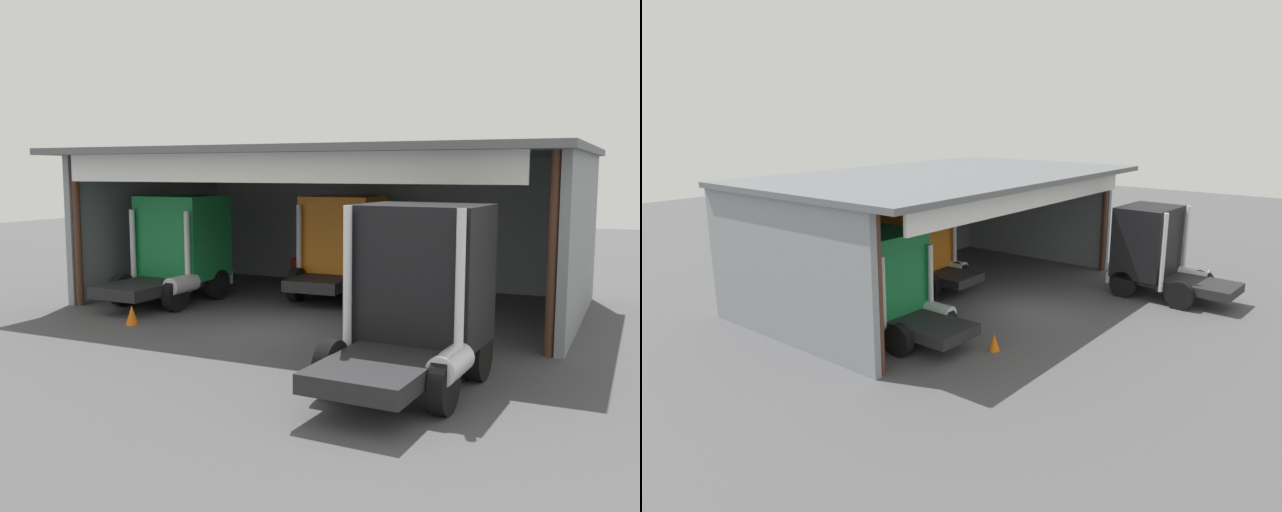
{
  "view_description": "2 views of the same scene",
  "coord_description": "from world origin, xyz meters",
  "views": [
    {
      "loc": [
        9.3,
        -16.61,
        4.34
      ],
      "look_at": [
        0.0,
        2.95,
        1.69
      ],
      "focal_mm": 39.04,
      "sensor_mm": 36.0,
      "label": 1
    },
    {
      "loc": [
        -17.87,
        -11.17,
        7.3
      ],
      "look_at": [
        0.0,
        2.95,
        1.69
      ],
      "focal_mm": 32.26,
      "sensor_mm": 36.0,
      "label": 2
    }
  ],
  "objects": [
    {
      "name": "tool_cart",
      "position": [
        -2.64,
        7.14,
        0.5
      ],
      "size": [
        0.9,
        0.6,
        1.0
      ],
      "primitive_type": "cube",
      "color": "red",
      "rests_on": "ground"
    },
    {
      "name": "workshop_shed",
      "position": [
        0.0,
        4.92,
        3.55
      ],
      "size": [
        15.72,
        9.66,
        5.03
      ],
      "color": "gray",
      "rests_on": "ground"
    },
    {
      "name": "oil_drum",
      "position": [
        2.39,
        7.69,
        0.45
      ],
      "size": [
        0.58,
        0.58,
        0.9
      ],
      "primitive_type": "cylinder",
      "color": "#194CB2",
      "rests_on": "ground"
    },
    {
      "name": "ground_plane",
      "position": [
        0.0,
        0.0,
        0.0
      ],
      "size": [
        80.0,
        80.0,
        0.0
      ],
      "primitive_type": "plane",
      "color": "#4C4C4F",
      "rests_on": "ground"
    },
    {
      "name": "traffic_cone",
      "position": [
        -3.85,
        -1.4,
        0.28
      ],
      "size": [
        0.36,
        0.36,
        0.56
      ],
      "primitive_type": "cone",
      "color": "orange",
      "rests_on": "ground"
    },
    {
      "name": "truck_black_right_bay",
      "position": [
        5.09,
        -3.13,
        1.88
      ],
      "size": [
        2.79,
        4.92,
        3.67
      ],
      "rotation": [
        0.0,
        0.0,
        -0.05
      ],
      "color": "black",
      "rests_on": "ground"
    },
    {
      "name": "truck_orange_center_right_bay",
      "position": [
        -0.21,
        5.19,
        1.86
      ],
      "size": [
        2.69,
        4.5,
        3.49
      ],
      "rotation": [
        0.0,
        0.0,
        0.03
      ],
      "color": "orange",
      "rests_on": "ground"
    },
    {
      "name": "truck_green_center_bay",
      "position": [
        -4.91,
        2.24,
        1.83
      ],
      "size": [
        2.63,
        4.81,
        3.52
      ],
      "rotation": [
        0.0,
        0.0,
        -0.01
      ],
      "color": "#197F3D",
      "rests_on": "ground"
    }
  ]
}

